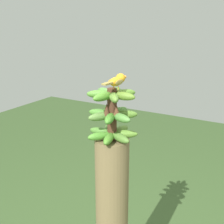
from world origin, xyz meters
TOP-DOWN VIEW (x-y plane):
  - banana_bunch at (-0.00, -0.00)m, footprint 0.27×0.27m
  - perched_bird at (-0.01, -0.03)m, footprint 0.18×0.06m

SIDE VIEW (x-z plane):
  - banana_bunch at x=0.00m, z-range 1.14..1.41m
  - perched_bird at x=-0.01m, z-range 1.42..1.49m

